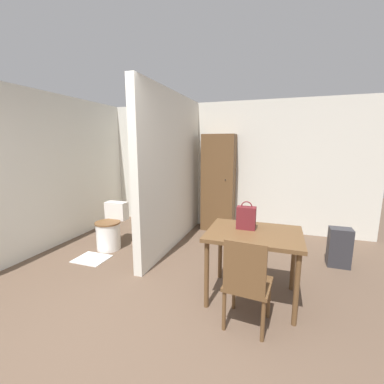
% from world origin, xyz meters
% --- Properties ---
extents(ground_plane, '(16.00, 16.00, 0.00)m').
position_xyz_m(ground_plane, '(0.00, 0.00, 0.00)').
color(ground_plane, brown).
extents(wall_back, '(5.69, 0.12, 2.50)m').
position_xyz_m(wall_back, '(0.00, 3.64, 1.25)').
color(wall_back, silver).
rests_on(wall_back, ground_plane).
extents(wall_left, '(0.12, 4.58, 2.50)m').
position_xyz_m(wall_left, '(-2.40, 1.79, 1.25)').
color(wall_left, silver).
rests_on(wall_left, ground_plane).
extents(partition_wall, '(0.12, 2.40, 2.50)m').
position_xyz_m(partition_wall, '(-0.51, 2.38, 1.25)').
color(partition_wall, silver).
rests_on(partition_wall, ground_plane).
extents(dining_table, '(0.98, 0.76, 0.77)m').
position_xyz_m(dining_table, '(0.93, 1.19, 0.67)').
color(dining_table, brown).
rests_on(dining_table, ground_plane).
extents(wooden_chair, '(0.44, 0.44, 0.89)m').
position_xyz_m(wooden_chair, '(0.93, 0.67, 0.47)').
color(wooden_chair, brown).
rests_on(wooden_chair, ground_plane).
extents(toilet, '(0.40, 0.55, 0.73)m').
position_xyz_m(toilet, '(-1.43, 1.88, 0.31)').
color(toilet, white).
rests_on(toilet, ground_plane).
extents(handbag, '(0.20, 0.10, 0.31)m').
position_xyz_m(handbag, '(0.83, 1.26, 0.90)').
color(handbag, maroon).
rests_on(handbag, dining_table).
extents(wooden_cabinet, '(0.62, 0.38, 1.88)m').
position_xyz_m(wooden_cabinet, '(0.03, 3.39, 0.94)').
color(wooden_cabinet, brown).
rests_on(wooden_cabinet, ground_plane).
extents(bath_mat, '(0.47, 0.40, 0.01)m').
position_xyz_m(bath_mat, '(-1.43, 1.41, 0.01)').
color(bath_mat, silver).
rests_on(bath_mat, ground_plane).
extents(space_heater, '(0.29, 0.21, 0.55)m').
position_xyz_m(space_heater, '(2.00, 2.36, 0.28)').
color(space_heater, '#2D2D33').
rests_on(space_heater, ground_plane).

